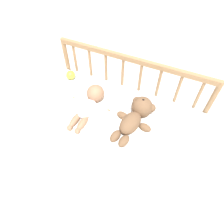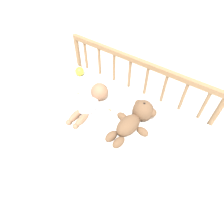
# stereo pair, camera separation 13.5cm
# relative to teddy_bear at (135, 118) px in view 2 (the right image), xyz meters

# --- Properties ---
(ground_plane) EXTENTS (12.00, 12.00, 0.00)m
(ground_plane) POSITION_rel_teddy_bear_xyz_m (-0.16, -0.03, -0.54)
(ground_plane) COLOR silver
(crib_mattress) EXTENTS (1.21, 0.61, 0.48)m
(crib_mattress) POSITION_rel_teddy_bear_xyz_m (-0.16, -0.03, -0.30)
(crib_mattress) COLOR silver
(crib_mattress) RESTS_ON ground_plane
(crib_rail) EXTENTS (1.21, 0.04, 0.76)m
(crib_rail) POSITION_rel_teddy_bear_xyz_m (-0.16, 0.30, 0.00)
(crib_rail) COLOR #997047
(crib_rail) RESTS_ON ground_plane
(blanket) EXTENTS (0.84, 0.50, 0.01)m
(blanket) POSITION_rel_teddy_bear_xyz_m (-0.18, -0.06, -0.06)
(blanket) COLOR white
(blanket) RESTS_ON crib_mattress
(teddy_bear) EXTENTS (0.27, 0.40, 0.15)m
(teddy_bear) POSITION_rel_teddy_bear_xyz_m (0.00, 0.00, 0.00)
(teddy_bear) COLOR brown
(teddy_bear) RESTS_ON crib_mattress
(baby) EXTENTS (0.34, 0.40, 0.13)m
(baby) POSITION_rel_teddy_bear_xyz_m (-0.34, -0.02, -0.02)
(baby) COLOR white
(baby) RESTS_ON crib_mattress
(toy_ball) EXTENTS (0.07, 0.07, 0.07)m
(toy_ball) POSITION_rel_teddy_bear_xyz_m (-0.64, 0.19, -0.02)
(toy_ball) COLOR yellow
(toy_ball) RESTS_ON crib_mattress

